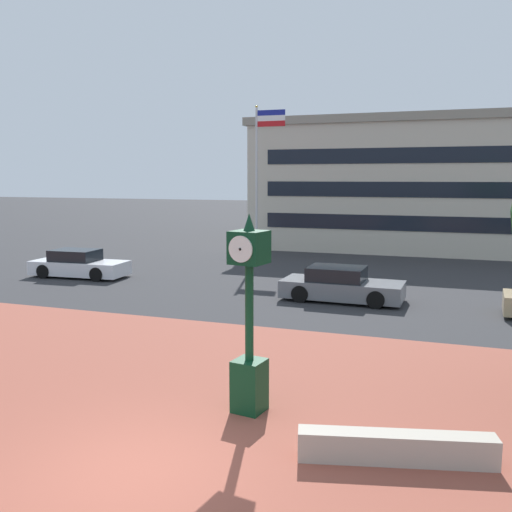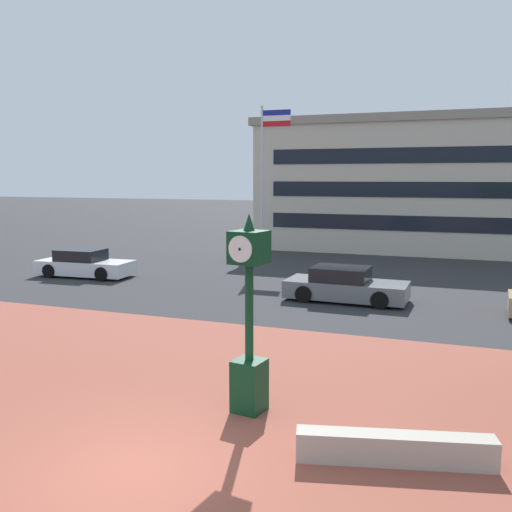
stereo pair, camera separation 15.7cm
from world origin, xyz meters
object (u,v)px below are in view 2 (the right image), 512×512
Objects in this scene: flagpole_primary at (265,170)px; civic_building at (480,184)px; street_clock at (249,323)px; car_street_mid at (345,286)px; car_street_far at (84,264)px.

civic_building is at bearing 46.04° from flagpole_primary.
street_clock is 10.76m from car_street_mid.
flagpole_primary is at bearing -133.96° from civic_building.
civic_building reaches higher than street_clock.
flagpole_primary reaches higher than street_clock.
car_street_far is (-12.73, 11.71, -1.23)m from street_clock.
civic_building reaches higher than car_street_far.
car_street_mid is 0.54× the size of flagpole_primary.
car_street_mid is 1.00× the size of car_street_far.
car_street_mid is (-0.20, 10.69, -1.23)m from street_clock.
flagpole_primary is (6.28, 7.74, 4.44)m from car_street_far.
flagpole_primary is at bearing 117.51° from street_clock.
car_street_mid is at bearing -54.49° from flagpole_primary.
civic_building is (11.34, 11.76, -0.83)m from flagpole_primary.
street_clock is at bearing -71.66° from flagpole_primary.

